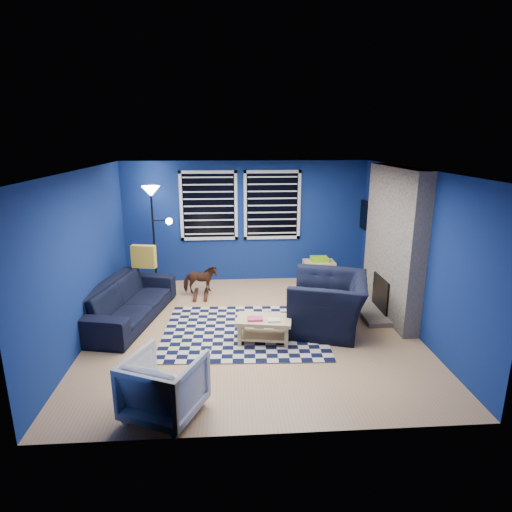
{
  "coord_description": "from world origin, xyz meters",
  "views": [
    {
      "loc": [
        -0.38,
        -6.23,
        2.95
      ],
      "look_at": [
        0.07,
        0.3,
        1.13
      ],
      "focal_mm": 30.0,
      "sensor_mm": 36.0,
      "label": 1
    }
  ],
  "objects_px": {
    "rocking_horse": "(200,280)",
    "coffee_table": "(264,325)",
    "armchair_big": "(328,303)",
    "floor_lamp": "(153,205)",
    "armchair_bent": "(164,386)",
    "cabinet": "(319,273)",
    "sofa": "(128,301)",
    "tv": "(369,218)"
  },
  "relations": [
    {
      "from": "armchair_bent",
      "to": "cabinet",
      "type": "bearing_deg",
      "value": -97.98
    },
    {
      "from": "rocking_horse",
      "to": "tv",
      "type": "bearing_deg",
      "value": -90.41
    },
    {
      "from": "tv",
      "to": "armchair_big",
      "type": "height_order",
      "value": "tv"
    },
    {
      "from": "armchair_bent",
      "to": "coffee_table",
      "type": "relative_size",
      "value": 0.89
    },
    {
      "from": "tv",
      "to": "coffee_table",
      "type": "bearing_deg",
      "value": -133.35
    },
    {
      "from": "sofa",
      "to": "floor_lamp",
      "type": "relative_size",
      "value": 1.11
    },
    {
      "from": "armchair_bent",
      "to": "cabinet",
      "type": "distance_m",
      "value": 4.83
    },
    {
      "from": "armchair_big",
      "to": "cabinet",
      "type": "xyz_separation_m",
      "value": [
        0.28,
        2.03,
        -0.16
      ]
    },
    {
      "from": "rocking_horse",
      "to": "armchair_big",
      "type": "bearing_deg",
      "value": -135.0
    },
    {
      "from": "armchair_bent",
      "to": "floor_lamp",
      "type": "height_order",
      "value": "floor_lamp"
    },
    {
      "from": "sofa",
      "to": "armchair_big",
      "type": "xyz_separation_m",
      "value": [
        3.24,
        -0.54,
        0.1
      ]
    },
    {
      "from": "rocking_horse",
      "to": "cabinet",
      "type": "height_order",
      "value": "cabinet"
    },
    {
      "from": "sofa",
      "to": "cabinet",
      "type": "bearing_deg",
      "value": -54.82
    },
    {
      "from": "sofa",
      "to": "floor_lamp",
      "type": "bearing_deg",
      "value": 3.66
    },
    {
      "from": "armchair_big",
      "to": "rocking_horse",
      "type": "distance_m",
      "value": 2.61
    },
    {
      "from": "coffee_table",
      "to": "cabinet",
      "type": "height_order",
      "value": "cabinet"
    },
    {
      "from": "sofa",
      "to": "tv",
      "type": "bearing_deg",
      "value": -59.44
    },
    {
      "from": "armchair_bent",
      "to": "rocking_horse",
      "type": "height_order",
      "value": "armchair_bent"
    },
    {
      "from": "sofa",
      "to": "coffee_table",
      "type": "distance_m",
      "value": 2.38
    },
    {
      "from": "tv",
      "to": "cabinet",
      "type": "xyz_separation_m",
      "value": [
        -0.97,
        0.0,
        -1.13
      ]
    },
    {
      "from": "armchair_big",
      "to": "floor_lamp",
      "type": "height_order",
      "value": "floor_lamp"
    },
    {
      "from": "floor_lamp",
      "to": "coffee_table",
      "type": "bearing_deg",
      "value": -52.76
    },
    {
      "from": "armchair_big",
      "to": "floor_lamp",
      "type": "relative_size",
      "value": 0.64
    },
    {
      "from": "floor_lamp",
      "to": "tv",
      "type": "bearing_deg",
      "value": -1.35
    },
    {
      "from": "sofa",
      "to": "armchair_bent",
      "type": "xyz_separation_m",
      "value": [
        0.95,
        -2.6,
        0.02
      ]
    },
    {
      "from": "rocking_horse",
      "to": "coffee_table",
      "type": "relative_size",
      "value": 0.73
    },
    {
      "from": "armchair_big",
      "to": "armchair_bent",
      "type": "bearing_deg",
      "value": -31.27
    },
    {
      "from": "cabinet",
      "to": "floor_lamp",
      "type": "distance_m",
      "value": 3.57
    },
    {
      "from": "cabinet",
      "to": "armchair_big",
      "type": "bearing_deg",
      "value": -97.12
    },
    {
      "from": "rocking_horse",
      "to": "coffee_table",
      "type": "xyz_separation_m",
      "value": [
        1.04,
        -1.97,
        -0.06
      ]
    },
    {
      "from": "armchair_big",
      "to": "rocking_horse",
      "type": "relative_size",
      "value": 2.08
    },
    {
      "from": "floor_lamp",
      "to": "sofa",
      "type": "bearing_deg",
      "value": -98.55
    },
    {
      "from": "tv",
      "to": "armchair_big",
      "type": "bearing_deg",
      "value": -121.71
    },
    {
      "from": "armchair_big",
      "to": "cabinet",
      "type": "bearing_deg",
      "value": -171.26
    },
    {
      "from": "cabinet",
      "to": "armchair_bent",
      "type": "bearing_deg",
      "value": -121.26
    },
    {
      "from": "armchair_bent",
      "to": "armchair_big",
      "type": "bearing_deg",
      "value": -113.84
    },
    {
      "from": "armchair_big",
      "to": "floor_lamp",
      "type": "distance_m",
      "value": 3.89
    },
    {
      "from": "tv",
      "to": "sofa",
      "type": "xyz_separation_m",
      "value": [
        -4.49,
        -1.49,
        -1.07
      ]
    },
    {
      "from": "armchair_bent",
      "to": "floor_lamp",
      "type": "distance_m",
      "value": 4.45
    },
    {
      "from": "sofa",
      "to": "armchair_bent",
      "type": "height_order",
      "value": "armchair_bent"
    },
    {
      "from": "sofa",
      "to": "rocking_horse",
      "type": "bearing_deg",
      "value": -36.18
    },
    {
      "from": "armchair_big",
      "to": "coffee_table",
      "type": "height_order",
      "value": "armchair_big"
    }
  ]
}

